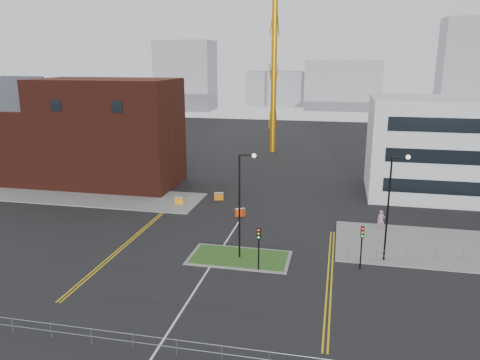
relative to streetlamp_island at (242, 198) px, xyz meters
name	(u,v)px	position (x,y,z in m)	size (l,w,h in m)	color
ground	(188,302)	(-2.22, -8.00, -5.41)	(200.00, 200.00, 0.00)	black
pavement_left	(89,196)	(-22.22, 14.00, -5.35)	(28.00, 8.00, 0.12)	slate
pavement_right	(473,250)	(19.78, 6.00, -5.35)	(24.00, 10.00, 0.12)	slate
island_kerb	(239,258)	(-0.22, 0.00, -5.37)	(8.60, 4.60, 0.08)	slate
grass_island	(239,258)	(-0.22, 0.00, -5.35)	(8.00, 4.00, 0.12)	#254F1A
brick_building	(88,133)	(-25.19, 20.00, 1.44)	(24.20, 10.07, 14.24)	#431810
office_block	(476,149)	(23.79, 23.97, 0.59)	(25.00, 12.20, 12.00)	silver
streetlamp_island	(242,198)	(0.00, 0.00, 0.00)	(1.46, 0.36, 9.18)	black
streetlamp_right_near	(391,200)	(12.00, 2.00, 0.00)	(1.46, 0.36, 9.18)	black
traffic_light_island	(259,241)	(1.78, -2.02, -2.85)	(0.28, 0.33, 3.65)	black
traffic_light_right	(362,239)	(9.78, -0.02, -2.85)	(0.28, 0.33, 3.65)	black
railing_front	(154,341)	(-2.22, -14.00, -4.63)	(24.05, 0.05, 1.10)	gray
railing_left	(144,205)	(-13.22, 10.00, -4.67)	(6.05, 0.05, 1.10)	gray
railing_right	(463,252)	(18.28, 3.50, -4.63)	(19.05, 5.05, 1.10)	gray
centre_line	(196,289)	(-2.22, -6.00, -5.41)	(0.15, 30.00, 0.01)	silver
yellow_left_a	(130,239)	(-11.22, 2.00, -5.41)	(0.12, 24.00, 0.01)	gold
yellow_left_b	(133,240)	(-10.92, 2.00, -5.41)	(0.12, 24.00, 0.01)	gold
yellow_right_a	(328,277)	(7.28, -2.00, -5.41)	(0.12, 20.00, 0.01)	gold
yellow_right_b	(332,277)	(7.58, -2.00, -5.41)	(0.12, 20.00, 0.01)	gold
skyline_a	(186,76)	(-42.22, 112.00, 5.59)	(18.00, 12.00, 22.00)	gray
skyline_b	(343,85)	(7.78, 122.00, 2.59)	(24.00, 12.00, 16.00)	gray
skyline_c	(465,67)	(42.78, 117.00, 8.59)	(14.00, 12.00, 28.00)	gray
skyline_d	(291,89)	(-10.22, 132.00, 0.59)	(30.00, 12.00, 12.00)	gray
pedestrian	(381,220)	(12.07, 9.75, -4.43)	(0.72, 0.47, 1.96)	#B97791
barrier_left	(179,201)	(-10.22, 13.18, -4.92)	(1.12, 0.48, 0.91)	orange
barrier_mid	(219,196)	(-6.22, 16.00, -4.92)	(1.15, 0.64, 0.92)	#C46C0A
barrier_right	(240,212)	(-2.46, 10.70, -4.94)	(1.10, 0.75, 0.88)	red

